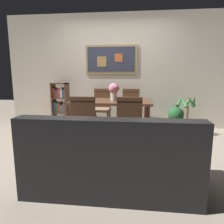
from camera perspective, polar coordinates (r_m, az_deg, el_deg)
name	(u,v)px	position (r m, az deg, el deg)	size (l,w,h in m)	color
ground_plane	(107,147)	(3.68, -1.26, -9.55)	(12.00, 12.00, 0.00)	tan
wall_back_with_painting	(116,71)	(5.05, 1.20, 10.96)	(5.20, 0.14, 2.60)	beige
dining_table	(112,106)	(4.02, -0.10, 1.67)	(1.50, 0.82, 0.75)	brown
dining_chair_far_right	(131,106)	(4.76, 5.07, 1.67)	(0.40, 0.41, 0.91)	brown
dining_chair_near_left	(85,120)	(3.35, -7.37, -2.05)	(0.40, 0.41, 0.91)	brown
dining_chair_far_left	(102,105)	(4.81, -2.76, 1.80)	(0.40, 0.41, 0.91)	brown
dining_chair_near_right	(129,120)	(3.28, 4.73, -2.27)	(0.40, 0.41, 0.91)	brown
leather_couch	(112,161)	(2.35, -0.12, -13.20)	(1.80, 0.84, 0.84)	black
bookshelf	(61,106)	(5.10, -13.67, 1.51)	(0.36, 0.28, 1.04)	brown
potted_ivy	(176,117)	(4.80, 16.83, -1.41)	(0.34, 0.34, 0.58)	#B2ADA3
potted_palm	(187,118)	(4.53, 19.50, -1.41)	(0.42, 0.41, 0.85)	#4C4742
flower_vase	(114,90)	(3.97, 0.52, 5.91)	(0.21, 0.20, 0.33)	beige
tv_remote	(132,100)	(4.00, 5.44, 3.23)	(0.16, 0.09, 0.02)	black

